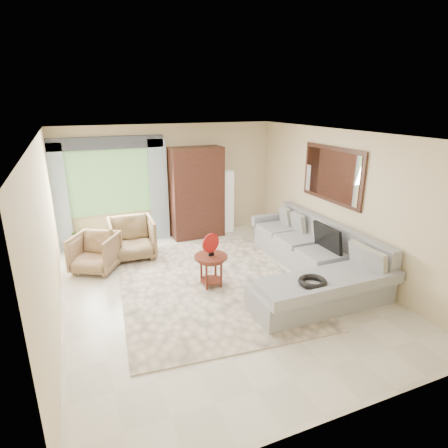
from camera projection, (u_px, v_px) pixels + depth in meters
name	position (u px, v px, depth m)	size (l,w,h in m)	color
ground	(218.00, 290.00, 6.41)	(6.00, 6.00, 0.00)	silver
area_rug	(209.00, 283.00, 6.62)	(3.00, 4.00, 0.02)	beige
sectional_sofa	(313.00, 262.00, 6.82)	(2.30, 3.46, 0.90)	#999BA1
tv_screen	(327.00, 238.00, 6.76)	(0.06, 0.74, 0.48)	black
garden_hose	(313.00, 282.00, 5.51)	(0.43, 0.43, 0.09)	black
coffee_table	(211.00, 270.00, 6.45)	(0.57, 0.57, 0.57)	#4E2314
red_disc	(211.00, 243.00, 6.29)	(0.34, 0.34, 0.03)	#A31510
armchair_left	(95.00, 253.00, 7.04)	(0.77, 0.79, 0.72)	#9B7A54
armchair_right	(132.00, 238.00, 7.63)	(0.88, 0.90, 0.82)	olive
potted_plant	(85.00, 238.00, 8.04)	(0.49, 0.43, 0.55)	#999999
armoire	(197.00, 193.00, 8.67)	(1.20, 0.55, 2.10)	black
floor_lamp	(227.00, 201.00, 9.10)	(0.24, 0.24, 1.50)	silver
window	(109.00, 182.00, 8.08)	(1.80, 0.04, 1.40)	#669E59
curtain_left	(58.00, 199.00, 7.70)	(0.40, 0.08, 2.30)	#9EB7CC
curtain_right	(159.00, 190.00, 8.46)	(0.40, 0.08, 2.30)	#9EB7CC
valance	(106.00, 143.00, 7.75)	(2.40, 0.12, 0.26)	#1E232D
wall_mirror	(332.00, 175.00, 7.07)	(0.05, 1.70, 1.05)	black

